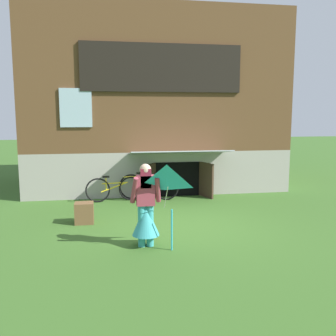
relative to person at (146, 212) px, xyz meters
name	(u,v)px	position (x,y,z in m)	size (l,w,h in m)	color
ground_plane	(182,224)	(0.98, 1.29, -0.67)	(60.00, 60.00, 0.00)	#386023
log_house	(152,103)	(0.98, 6.75, 2.21)	(8.30, 6.04, 5.76)	#9E998E
person	(146,212)	(0.00, 0.00, 0.00)	(0.61, 0.52, 1.60)	teal
kite	(167,185)	(0.33, -0.46, 0.61)	(0.80, 0.72, 1.57)	#2DB2CC
bicycle_black	(149,187)	(0.52, 3.94, -0.28)	(1.73, 0.50, 0.81)	black
bicycle_yellow	(114,189)	(-0.48, 3.88, -0.30)	(1.66, 0.24, 0.76)	black
wooden_crate	(84,213)	(-1.24, 1.77, -0.43)	(0.43, 0.36, 0.49)	brown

